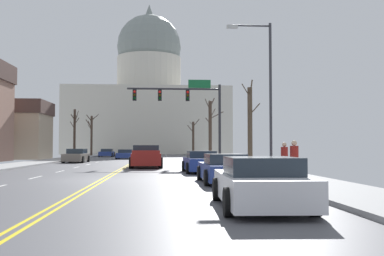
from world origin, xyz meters
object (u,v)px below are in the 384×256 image
Objects in this scene: sedan_near_03 at (260,184)px; pickup_truck_near_00 at (146,157)px; pedestrian_01 at (284,157)px; bicycle_parked at (279,169)px; street_lamp_right at (265,84)px; pedestrian_00 at (294,158)px; sedan_near_01 at (201,162)px; signal_gantry at (187,103)px; sedan_oncoming_00 at (76,156)px; sedan_oncoming_01 at (126,154)px; sedan_near_02 at (224,169)px; sedan_oncoming_02 at (107,153)px.

pickup_truck_near_00 is at bearing 99.46° from sedan_near_03.
pedestrian_01 is 1.07m from bicycle_parked.
sedan_near_03 is at bearing -104.18° from street_lamp_right.
bicycle_parked is (0.13, 2.80, -0.56)m from pedestrian_00.
sedan_near_01 is at bearing 127.62° from pedestrian_01.
signal_gantry is 7.21m from pickup_truck_near_00.
sedan_oncoming_01 is at bearing 72.65° from sedan_oncoming_00.
sedan_oncoming_01 is (-6.97, 35.95, -0.03)m from sedan_near_02.
sedan_near_01 is (0.16, -11.18, -4.62)m from signal_gantry.
sedan_oncoming_02 is (0.03, 23.15, -0.06)m from sedan_oncoming_00.
pickup_truck_near_00 is at bearing 113.39° from pedestrian_00.
sedan_oncoming_00 is (-13.28, 20.55, -4.10)m from street_lamp_right.
sedan_oncoming_00 is (-10.66, 24.14, 0.04)m from sedan_near_02.
sedan_near_01 is 2.69× the size of pedestrian_00.
sedan_near_02 is 36.62m from sedan_oncoming_01.
pickup_truck_near_00 is at bearing 121.62° from street_lamp_right.
sedan_near_01 is 0.94× the size of sedan_near_03.
sedan_near_02 is 2.83× the size of pedestrian_00.
sedan_oncoming_02 reaches higher than bicycle_parked.
sedan_near_02 is 2.92m from pedestrian_00.
street_lamp_right is at bearing 53.90° from sedan_near_02.
sedan_oncoming_01 is (3.69, 11.80, -0.06)m from sedan_oncoming_00.
sedan_near_03 is at bearing -113.97° from pedestrian_00.
street_lamp_right is at bearing -51.99° from sedan_near_01.
street_lamp_right is at bearing -73.48° from sedan_oncoming_01.
sedan_oncoming_01 is 38.17m from pedestrian_00.
signal_gantry reaches higher than sedan_oncoming_00.
sedan_oncoming_00 is 12.37m from sedan_oncoming_01.
sedan_near_02 is 7.45m from sedan_near_03.
sedan_near_02 is at bearing -87.65° from sedan_near_01.
signal_gantry is 16.87m from pedestrian_01.
sedan_oncoming_02 is at bearing 100.82° from sedan_near_03.
sedan_near_01 is at bearing 92.35° from sedan_near_02.
street_lamp_right is 6.07m from sedan_near_02.
street_lamp_right is at bearing -73.14° from sedan_oncoming_02.
sedan_near_02 is at bearing -141.85° from pedestrian_01.
sedan_oncoming_01 is 11.92m from sedan_oncoming_02.
sedan_oncoming_00 is 2.68× the size of pedestrian_00.
signal_gantry is at bearing 90.80° from sedan_near_01.
street_lamp_right reaches higher than sedan_oncoming_01.
sedan_near_02 is (-2.62, -3.60, -4.13)m from street_lamp_right.
pedestrian_00 reaches higher than pickup_truck_near_00.
sedan_near_02 is 4.26m from pedestrian_01.
pickup_truck_near_00 reaches higher than sedan_oncoming_01.
sedan_near_02 is 48.48m from sedan_oncoming_02.
signal_gantry reaches higher than pedestrian_01.
sedan_oncoming_01 is 35.50m from bicycle_parked.
street_lamp_right is at bearing 126.09° from pedestrian_01.
pedestrian_01 reaches higher than pickup_truck_near_00.
signal_gantry is 12.10m from sedan_near_01.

